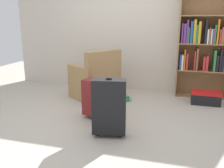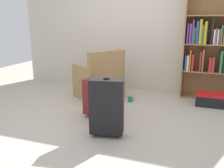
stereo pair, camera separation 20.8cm
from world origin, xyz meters
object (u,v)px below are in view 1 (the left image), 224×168
at_px(armchair, 96,81).
at_px(suitcase_dark_red, 98,98).
at_px(bookshelf, 205,45).
at_px(mug, 127,99).
at_px(storage_box, 206,97).
at_px(suitcase_black, 109,107).

height_order(armchair, suitcase_dark_red, armchair).
distance_m(armchair, suitcase_dark_red, 0.98).
height_order(bookshelf, suitcase_dark_red, bookshelf).
relative_size(armchair, mug, 8.14).
bearing_deg(armchair, bookshelf, 19.29).
xyz_separation_m(storage_box, suitcase_dark_red, (-1.56, -1.12, 0.20)).
height_order(storage_box, suitcase_dark_red, suitcase_dark_red).
bearing_deg(suitcase_dark_red, storage_box, 35.70).
bearing_deg(armchair, mug, -3.10).
height_order(armchair, storage_box, armchair).
xyz_separation_m(mug, suitcase_dark_red, (-0.24, -0.88, 0.26)).
height_order(suitcase_dark_red, suitcase_black, suitcase_black).
relative_size(bookshelf, storage_box, 4.05).
distance_m(bookshelf, storage_box, 0.96).
bearing_deg(suitcase_dark_red, armchair, 111.80).
relative_size(bookshelf, suitcase_black, 2.62).
height_order(bookshelf, suitcase_black, bookshelf).
bearing_deg(mug, bookshelf, 28.36).
relative_size(suitcase_dark_red, suitcase_black, 0.80).
xyz_separation_m(bookshelf, suitcase_dark_red, (-1.51, -1.57, -0.66)).
relative_size(mug, suitcase_dark_red, 0.20).
height_order(bookshelf, storage_box, bookshelf).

